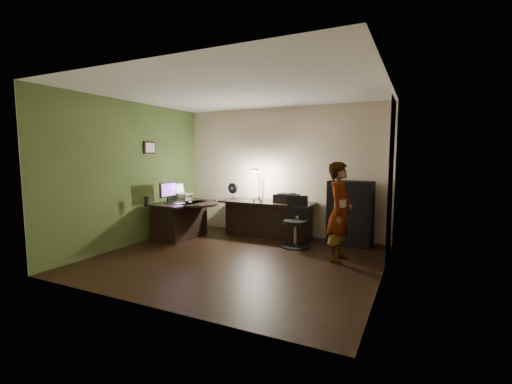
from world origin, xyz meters
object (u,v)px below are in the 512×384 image
at_px(desk_left, 182,220).
at_px(person, 340,212).
at_px(desk_right, 267,219).
at_px(office_chair, 296,222).
at_px(cabinet, 350,213).
at_px(monitor, 167,196).

xyz_separation_m(desk_left, person, (3.25, -0.15, 0.42)).
height_order(desk_right, office_chair, office_chair).
height_order(desk_left, office_chair, office_chair).
bearing_deg(person, cabinet, 5.35).
xyz_separation_m(desk_right, person, (1.71, -0.99, 0.43)).
height_order(desk_left, monitor, monitor).
height_order(monitor, office_chair, monitor).
relative_size(desk_left, cabinet, 1.06).
xyz_separation_m(monitor, office_chair, (2.50, 0.58, -0.43)).
bearing_deg(office_chair, desk_right, 136.43).
xyz_separation_m(cabinet, office_chair, (-0.88, -0.59, -0.14)).
xyz_separation_m(monitor, person, (3.41, 0.11, -0.10)).
relative_size(desk_left, monitor, 2.82).
height_order(office_chair, person, person).
bearing_deg(desk_right, cabinet, 2.54).
bearing_deg(monitor, desk_left, 60.12).
distance_m(desk_right, office_chair, 0.97).
bearing_deg(desk_right, person, -30.05).
bearing_deg(desk_right, monitor, -147.23).
height_order(cabinet, person, person).
bearing_deg(desk_right, office_chair, -32.66).
bearing_deg(cabinet, person, -85.92).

